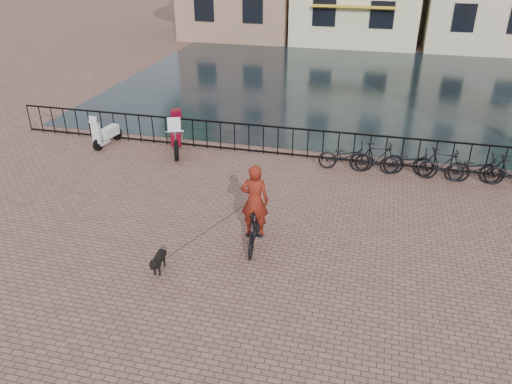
% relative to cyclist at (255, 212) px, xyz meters
% --- Properties ---
extents(ground, '(100.00, 100.00, 0.00)m').
position_rel_cyclist_xyz_m(ground, '(-0.09, -2.51, -0.94)').
color(ground, brown).
rests_on(ground, ground).
extents(canal_water, '(20.00, 20.00, 0.00)m').
position_rel_cyclist_xyz_m(canal_water, '(-0.09, 14.79, -0.94)').
color(canal_water, black).
rests_on(canal_water, ground).
extents(railing, '(20.00, 0.05, 1.02)m').
position_rel_cyclist_xyz_m(railing, '(-0.09, 5.49, -0.44)').
color(railing, black).
rests_on(railing, ground).
extents(cyclist, '(0.83, 1.86, 2.49)m').
position_rel_cyclist_xyz_m(cyclist, '(0.00, 0.00, 0.00)').
color(cyclist, black).
rests_on(cyclist, ground).
extents(dog, '(0.31, 0.76, 0.50)m').
position_rel_cyclist_xyz_m(dog, '(-1.81, -1.47, -0.69)').
color(dog, black).
rests_on(dog, ground).
extents(motorcycle, '(1.23, 2.19, 1.53)m').
position_rel_cyclist_xyz_m(motorcycle, '(-4.02, 5.05, -0.18)').
color(motorcycle, maroon).
rests_on(motorcycle, ground).
extents(scooter, '(0.59, 1.41, 1.27)m').
position_rel_cyclist_xyz_m(scooter, '(-6.58, 4.93, -0.31)').
color(scooter, silver).
rests_on(scooter, ground).
extents(parked_bike_0, '(1.75, 0.72, 0.90)m').
position_rel_cyclist_xyz_m(parked_bike_0, '(1.71, 4.89, -0.49)').
color(parked_bike_0, black).
rests_on(parked_bike_0, ground).
extents(parked_bike_1, '(1.69, 0.58, 1.00)m').
position_rel_cyclist_xyz_m(parked_bike_1, '(2.66, 4.89, -0.44)').
color(parked_bike_1, black).
rests_on(parked_bike_1, ground).
extents(parked_bike_2, '(1.74, 0.66, 0.90)m').
position_rel_cyclist_xyz_m(parked_bike_2, '(3.61, 4.89, -0.49)').
color(parked_bike_2, black).
rests_on(parked_bike_2, ground).
extents(parked_bike_3, '(1.71, 0.65, 1.00)m').
position_rel_cyclist_xyz_m(parked_bike_3, '(4.56, 4.89, -0.44)').
color(parked_bike_3, black).
rests_on(parked_bike_3, ground).
extents(parked_bike_4, '(1.75, 0.71, 0.90)m').
position_rel_cyclist_xyz_m(parked_bike_4, '(5.51, 4.89, -0.49)').
color(parked_bike_4, black).
rests_on(parked_bike_4, ground).
extents(parked_bike_5, '(1.69, 0.57, 1.00)m').
position_rel_cyclist_xyz_m(parked_bike_5, '(6.46, 4.89, -0.44)').
color(parked_bike_5, black).
rests_on(parked_bike_5, ground).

